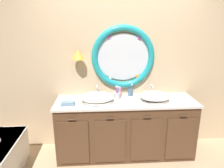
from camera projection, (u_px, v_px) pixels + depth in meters
ground_plane at (123, 163)px, 2.92m from camera, size 14.00×14.00×0.00m
back_wall_assembly at (120, 65)px, 3.11m from camera, size 6.40×0.26×2.60m
vanity_counter at (125, 127)px, 3.05m from camera, size 2.01×0.62×0.85m
sink_basin_left at (97, 97)px, 2.86m from camera, size 0.46×0.46×0.13m
sink_basin_right at (155, 96)px, 2.91m from camera, size 0.42×0.42×0.13m
faucet_set_left at (97, 92)px, 3.09m from camera, size 0.21×0.13×0.18m
faucet_set_right at (151, 91)px, 3.14m from camera, size 0.22×0.15×0.18m
toothbrush_holder_left at (117, 95)px, 2.98m from camera, size 0.09×0.09×0.20m
toothbrush_holder_right at (130, 92)px, 3.11m from camera, size 0.08×0.08×0.22m
soap_dispenser at (119, 92)px, 3.09m from camera, size 0.07×0.07×0.16m
folded_hand_towel at (68, 103)px, 2.76m from camera, size 0.18×0.11×0.05m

